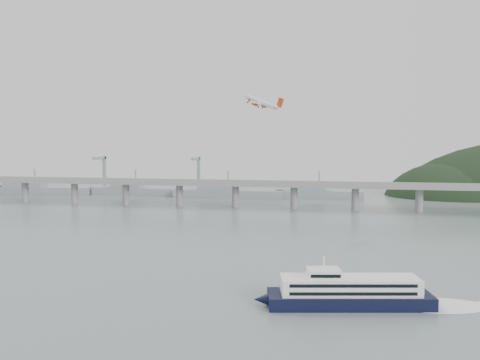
# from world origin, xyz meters

# --- Properties ---
(ground) EXTENTS (900.00, 900.00, 0.00)m
(ground) POSITION_xyz_m (0.00, 0.00, 0.00)
(ground) COLOR slate
(ground) RESTS_ON ground
(bridge) EXTENTS (800.00, 22.00, 23.90)m
(bridge) POSITION_xyz_m (-1.15, 200.00, 17.65)
(bridge) COLOR gray
(bridge) RESTS_ON ground
(distant_fleet) EXTENTS (453.00, 60.90, 40.00)m
(distant_fleet) POSITION_xyz_m (-155.36, 265.08, 6.22)
(distant_fleet) COLOR gray
(distant_fleet) RESTS_ON ground
(ferry) EXTENTS (92.30, 28.01, 17.50)m
(ferry) POSITION_xyz_m (53.68, -29.41, 4.75)
(ferry) COLOR black
(ferry) RESTS_ON ground
(airliner) EXTENTS (29.03, 27.94, 13.38)m
(airliner) POSITION_xyz_m (5.46, 101.93, 80.92)
(airliner) COLOR white
(airliner) RESTS_ON ground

